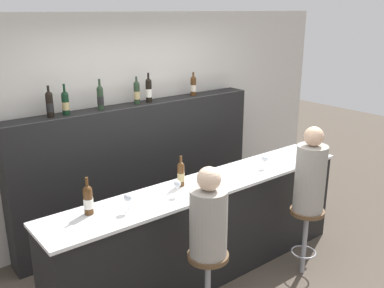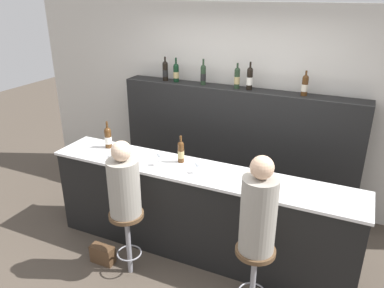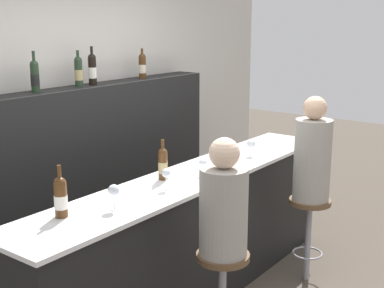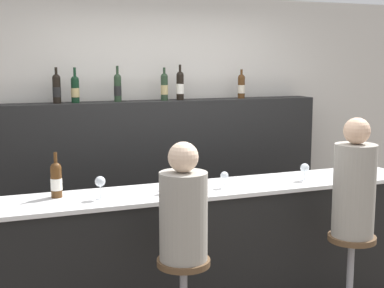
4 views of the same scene
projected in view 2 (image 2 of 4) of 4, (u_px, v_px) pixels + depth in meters
The scene contains 21 objects.
ground_plane at pixel (187, 265), 4.01m from camera, with size 16.00×16.00×0.00m, color #4C4238.
wall_back at pixel (242, 106), 4.95m from camera, with size 6.40×0.05×2.60m.
bar_counter at pixel (197, 212), 4.03m from camera, with size 3.33×0.55×1.02m.
back_bar_cabinet at pixel (235, 147), 4.95m from camera, with size 3.12×0.28×1.59m.
wine_bottle_counter_0 at pixel (108, 137), 4.34m from camera, with size 0.08×0.08×0.32m.
wine_bottle_counter_1 at pixel (181, 152), 3.97m from camera, with size 0.07×0.07×0.30m.
wine_bottle_backbar_0 at pixel (165, 71), 4.99m from camera, with size 0.07×0.07×0.32m.
wine_bottle_backbar_1 at pixel (176, 72), 4.93m from camera, with size 0.08×0.08×0.32m.
wine_bottle_backbar_2 at pixel (203, 74), 4.78m from camera, with size 0.07×0.07×0.33m.
wine_bottle_backbar_3 at pixel (237, 78), 4.60m from camera, with size 0.07×0.07×0.31m.
wine_bottle_backbar_4 at pixel (250, 78), 4.54m from camera, with size 0.07×0.07×0.34m.
wine_bottle_backbar_5 at pixel (305, 85), 4.29m from camera, with size 0.07×0.07×0.29m.
wine_glass_0 at pixel (119, 147), 4.09m from camera, with size 0.07×0.07×0.16m.
wine_glass_1 at pixel (160, 156), 3.90m from camera, with size 0.08×0.08×0.15m.
wine_glass_2 at pixel (198, 165), 3.74m from camera, with size 0.07×0.07×0.13m.
wine_glass_3 at pixel (267, 178), 3.46m from camera, with size 0.07×0.07×0.14m.
bar_stool_left at pixel (127, 227), 3.71m from camera, with size 0.34×0.34×0.72m.
guest_seated_left at pixel (124, 183), 3.52m from camera, with size 0.31×0.31×0.76m.
bar_stool_right at pixel (254, 265), 3.21m from camera, with size 0.34×0.34×0.72m.
guest_seated_right at pixel (259, 211), 3.00m from camera, with size 0.30×0.30×0.86m.
handbag at pixel (103, 254), 4.02m from camera, with size 0.26×0.12×0.20m.
Camera 2 is at (1.39, -2.89, 2.74)m, focal length 35.00 mm.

